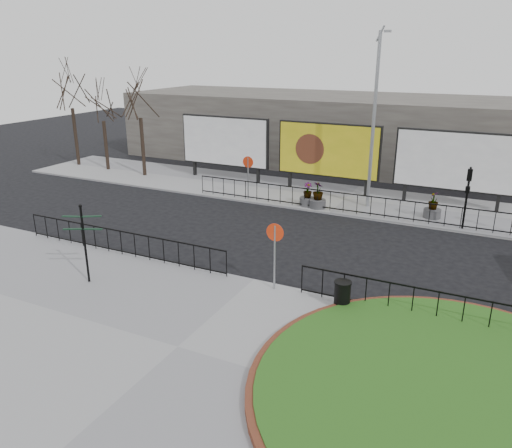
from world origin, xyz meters
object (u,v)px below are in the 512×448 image
Objects in this scene: billboard_mid at (328,150)px; planter_c at (433,208)px; litter_bin at (342,295)px; fingerpost_sign at (84,236)px; lamp_post at (374,119)px; planter_a at (307,197)px; planter_b at (318,198)px.

billboard_mid is 4.60× the size of planter_c.
litter_bin is 0.70× the size of planter_c.
fingerpost_sign is at bearing -166.45° from litter_bin.
planter_c is at bearing -8.69° from lamp_post.
planter_a is (-3.01, -1.33, -4.25)m from lamp_post.
planter_c is (1.38, 11.16, 0.02)m from litter_bin.
planter_b is 5.88m from planter_c.
planter_b is (-4.42, 10.21, 0.08)m from litter_bin.
lamp_post is 5.37m from planter_a.
lamp_post is 6.38× the size of planter_b.
planter_b is at bearing -147.93° from lamp_post.
fingerpost_sign is at bearing -103.82° from billboard_mid.
planter_c is at bearing 9.33° from planter_b.
planter_c reaches higher than litter_bin.
billboard_mid reaches higher than litter_bin.
planter_b is (-2.36, -1.48, -4.14)m from lamp_post.
planter_b is at bearing 47.00° from fingerpost_sign.
planter_a is at bearing 49.88° from fingerpost_sign.
billboard_mid is 14.71m from litter_bin.
litter_bin is 0.66× the size of planter_b.
planter_b is at bearing -79.40° from billboard_mid.
billboard_mid is 16.30m from fingerpost_sign.
billboard_mid is 6.53× the size of litter_bin.
lamp_post is at bearing 23.81° from planter_a.
fingerpost_sign is 16.91m from planter_c.
litter_bin is 0.74× the size of planter_a.
billboard_mid is 7.20m from planter_c.
planter_b is at bearing -13.29° from planter_a.
planter_a is (3.89, 12.52, -1.34)m from fingerpost_sign.
fingerpost_sign is at bearing -110.15° from planter_b.
planter_a is at bearing 166.71° from planter_b.
lamp_post is 7.18× the size of planter_a.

